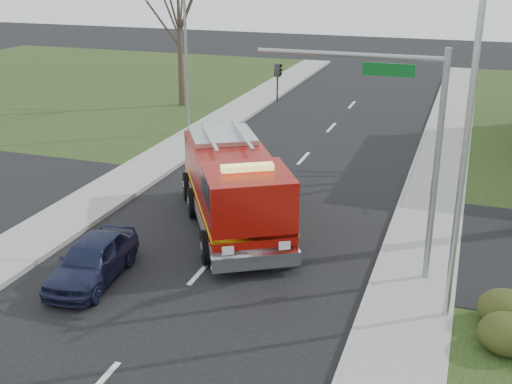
% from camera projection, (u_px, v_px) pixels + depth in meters
% --- Properties ---
extents(ground, '(120.00, 120.00, 0.00)m').
position_uv_depth(ground, '(202.00, 270.00, 19.59)').
color(ground, black).
rests_on(ground, ground).
extents(sidewalk_right, '(2.40, 80.00, 0.15)m').
position_uv_depth(sidewalk_right, '(409.00, 301.00, 17.69)').
color(sidewalk_right, gray).
rests_on(sidewalk_right, ground).
extents(sidewalk_left, '(2.40, 80.00, 0.15)m').
position_uv_depth(sidewalk_left, '(32.00, 240.00, 21.45)').
color(sidewalk_left, gray).
rests_on(sidewalk_left, ground).
extents(bare_tree_left, '(4.50, 4.50, 9.00)m').
position_uv_depth(bare_tree_left, '(179.00, 16.00, 38.40)').
color(bare_tree_left, '#372B20').
rests_on(bare_tree_left, ground).
extents(traffic_signal_mast, '(5.29, 0.18, 6.80)m').
position_uv_depth(traffic_signal_mast, '(392.00, 122.00, 17.70)').
color(traffic_signal_mast, gray).
rests_on(traffic_signal_mast, ground).
extents(streetlight_pole, '(1.48, 0.16, 8.40)m').
position_uv_depth(streetlight_pole, '(462.00, 155.00, 15.39)').
color(streetlight_pole, '#B7BABF').
rests_on(streetlight_pole, ground).
extents(utility_pole_far, '(0.14, 0.14, 7.00)m').
position_uv_depth(utility_pole_far, '(187.00, 69.00, 32.84)').
color(utility_pole_far, gray).
rests_on(utility_pole_far, ground).
extents(fire_engine, '(6.20, 8.03, 3.13)m').
position_uv_depth(fire_engine, '(234.00, 190.00, 22.11)').
color(fire_engine, '#8C0C06').
rests_on(fire_engine, ground).
extents(parked_car_maroon, '(1.95, 4.04, 1.33)m').
position_uv_depth(parked_car_maroon, '(92.00, 259.00, 18.80)').
color(parked_car_maroon, '#1B1E3B').
rests_on(parked_car_maroon, ground).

